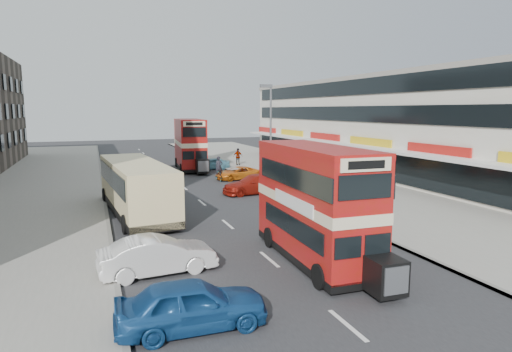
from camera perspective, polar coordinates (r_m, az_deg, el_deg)
name	(u,v)px	position (r m, az deg, el deg)	size (l,w,h in m)	color
ground	(289,276)	(16.82, 4.37, -12.91)	(160.00, 160.00, 0.00)	#28282B
road_surface	(184,188)	(35.36, -9.32, -1.53)	(12.00, 90.00, 0.01)	#28282B
pavement_right	(318,179)	(39.39, 8.06, -0.36)	(12.00, 90.00, 0.15)	gray
pavement_left	(15,197)	(35.14, -28.91, -2.45)	(12.00, 90.00, 0.15)	gray
kerb_left	(104,192)	(34.73, -19.25, -1.97)	(0.20, 90.00, 0.16)	gray
kerb_right	(256,183)	(36.97, -0.01, -0.86)	(0.20, 90.00, 0.16)	gray
commercial_row	(381,125)	(44.90, 15.97, 6.42)	(9.90, 46.20, 9.30)	beige
street_lamp	(270,127)	(34.79, 1.80, 6.34)	(1.00, 0.20, 8.12)	slate
bus_main	(315,204)	(17.85, 7.75, -3.59)	(2.51, 8.39, 4.58)	black
bus_second	(190,144)	(45.91, -8.59, 4.13)	(3.23, 9.32, 5.03)	black
coach	(136,186)	(26.92, -15.37, -1.22)	(3.72, 11.12, 2.89)	black
car_left_near	(192,304)	(13.00, -8.35, -16.20)	(1.72, 4.27, 1.46)	navy
car_left_front	(158,255)	(17.20, -12.66, -10.05)	(1.52, 4.36, 1.44)	white
car_right_a	(255,184)	(32.41, -0.19, -1.07)	(1.98, 4.88, 1.42)	#9D1B0F
car_right_b	(238,173)	(39.01, -2.34, 0.37)	(1.90, 4.12, 1.14)	orange
car_right_c	(212,164)	(45.71, -5.73, 1.61)	(1.46, 3.62, 1.23)	#5A9EB4
pedestrian_near	(310,181)	(31.64, 6.99, -0.59)	(0.73, 0.49, 1.97)	gray
pedestrian_far	(238,157)	(48.26, -2.38, 2.55)	(1.07, 0.45, 1.83)	gray
cyclist	(219,173)	(38.27, -4.84, 0.44)	(0.68, 1.74, 2.16)	gray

